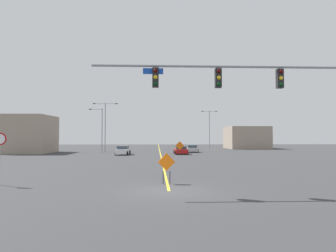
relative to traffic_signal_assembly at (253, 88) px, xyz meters
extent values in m
plane|color=#38383A|center=(-4.60, 0.02, -5.57)|extent=(170.37, 170.37, 0.00)
cube|color=yellow|center=(-4.60, 47.34, -5.56)|extent=(0.16, 94.65, 0.01)
cylinder|color=gray|center=(-1.91, 0.02, 1.19)|extent=(13.70, 0.14, 0.14)
cube|color=black|center=(1.52, 0.02, 0.55)|extent=(0.34, 0.32, 1.05)
sphere|color=#3A0503|center=(1.52, -0.15, 0.90)|extent=(0.22, 0.22, 0.22)
sphere|color=yellow|center=(1.52, -0.15, 0.55)|extent=(0.22, 0.22, 0.22)
sphere|color=black|center=(1.52, -0.15, 0.20)|extent=(0.22, 0.22, 0.22)
cube|color=black|center=(-1.91, 0.02, 0.55)|extent=(0.34, 0.32, 1.05)
sphere|color=#3A0503|center=(-1.91, -0.15, 0.90)|extent=(0.22, 0.22, 0.22)
sphere|color=yellow|center=(-1.91, -0.15, 0.55)|extent=(0.22, 0.22, 0.22)
sphere|color=black|center=(-1.91, -0.15, 0.20)|extent=(0.22, 0.22, 0.22)
cube|color=black|center=(-5.34, 0.02, 0.55)|extent=(0.34, 0.32, 1.05)
sphere|color=#3A0503|center=(-5.34, -0.15, 0.90)|extent=(0.22, 0.22, 0.22)
sphere|color=yellow|center=(-5.34, -0.15, 0.55)|extent=(0.22, 0.22, 0.22)
sphere|color=black|center=(-5.34, -0.15, 0.20)|extent=(0.22, 0.22, 0.22)
cube|color=#1447B7|center=(-5.47, 0.02, 0.90)|extent=(1.10, 0.03, 0.32)
cylinder|color=gray|center=(-14.72, 2.33, -4.37)|extent=(0.07, 0.07, 2.40)
cylinder|color=#B20F14|center=(-14.72, 2.33, -2.79)|extent=(0.76, 0.03, 0.76)
cylinder|color=white|center=(-14.72, 2.31, -2.79)|extent=(0.61, 0.01, 0.61)
cylinder|color=gray|center=(-14.79, 39.29, -1.01)|extent=(0.16, 0.16, 9.12)
cylinder|color=gray|center=(-15.83, 39.29, 3.40)|extent=(2.07, 0.08, 0.08)
cube|color=#262628|center=(-16.86, 39.29, 3.40)|extent=(0.44, 0.24, 0.14)
cylinder|color=gray|center=(-13.76, 39.29, 3.40)|extent=(2.07, 0.08, 0.08)
cube|color=#262628|center=(-12.72, 39.29, 3.40)|extent=(0.44, 0.24, 0.14)
cylinder|color=gray|center=(6.55, 49.07, -1.28)|extent=(0.16, 0.16, 8.57)
cylinder|color=gray|center=(5.79, 49.07, 2.85)|extent=(1.53, 0.08, 0.08)
cube|color=#262628|center=(5.02, 49.07, 2.85)|extent=(0.44, 0.24, 0.14)
cylinder|color=gray|center=(7.32, 49.07, 2.85)|extent=(1.53, 0.08, 0.08)
cube|color=#262628|center=(8.08, 49.07, 2.85)|extent=(0.44, 0.24, 0.14)
cylinder|color=gray|center=(-14.92, 36.85, -1.65)|extent=(0.16, 0.16, 7.84)
cylinder|color=gray|center=(-15.98, 36.85, 2.12)|extent=(2.11, 0.08, 0.08)
cube|color=#262628|center=(-17.03, 36.85, 2.12)|extent=(0.44, 0.24, 0.14)
cube|color=orange|center=(-4.65, 2.54, -4.23)|extent=(1.09, 0.26, 1.11)
cylinder|color=black|center=(-4.86, 2.49, -5.19)|extent=(0.05, 0.05, 0.76)
cylinder|color=black|center=(-4.43, 2.58, -5.19)|extent=(0.05, 0.05, 0.76)
cube|color=orange|center=(-1.74, 28.41, -4.09)|extent=(1.32, 0.15, 1.32)
cylinder|color=black|center=(-2.00, 28.43, -5.17)|extent=(0.05, 0.05, 0.80)
cylinder|color=black|center=(-1.48, 28.39, -5.17)|extent=(0.05, 0.05, 0.80)
cube|color=red|center=(-1.30, 31.96, -5.07)|extent=(1.95, 4.34, 0.67)
cube|color=#333D47|center=(-1.30, 31.74, -4.51)|extent=(1.71, 2.24, 0.45)
cylinder|color=black|center=(-0.42, 33.48, -5.25)|extent=(0.24, 0.65, 0.64)
cylinder|color=black|center=(-2.26, 33.44, -5.25)|extent=(0.24, 0.65, 0.64)
cylinder|color=black|center=(-0.34, 30.48, -5.25)|extent=(0.24, 0.65, 0.64)
cylinder|color=black|center=(-2.19, 30.43, -5.25)|extent=(0.24, 0.65, 0.64)
cube|color=#B7BABF|center=(1.19, 37.29, -5.08)|extent=(1.89, 3.93, 0.66)
cube|color=#333D47|center=(1.18, 37.10, -4.51)|extent=(1.66, 2.02, 0.49)
cylinder|color=black|center=(2.12, 38.63, -5.25)|extent=(0.24, 0.65, 0.64)
cylinder|color=black|center=(0.32, 38.67, -5.25)|extent=(0.24, 0.65, 0.64)
cylinder|color=black|center=(2.05, 35.91, -5.25)|extent=(0.24, 0.65, 0.64)
cylinder|color=black|center=(0.26, 35.96, -5.25)|extent=(0.24, 0.65, 0.64)
cube|color=white|center=(-10.51, 30.53, -5.04)|extent=(1.97, 4.00, 0.73)
cube|color=#333D47|center=(-10.50, 30.72, -4.42)|extent=(1.71, 2.36, 0.50)
cylinder|color=black|center=(-11.46, 29.21, -5.25)|extent=(0.26, 0.65, 0.64)
cylinder|color=black|center=(-9.71, 29.11, -5.25)|extent=(0.26, 0.65, 0.64)
cylinder|color=black|center=(-11.31, 31.94, -5.25)|extent=(0.26, 0.65, 0.64)
cylinder|color=black|center=(-9.55, 31.84, -5.25)|extent=(0.26, 0.65, 0.64)
cube|color=gray|center=(15.83, 52.25, -3.02)|extent=(8.99, 8.97, 5.09)
cube|color=gray|center=(-27.11, 36.07, -2.32)|extent=(6.95, 8.80, 6.48)
camera|label=1|loc=(-5.29, -15.82, -2.60)|focal=31.44mm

